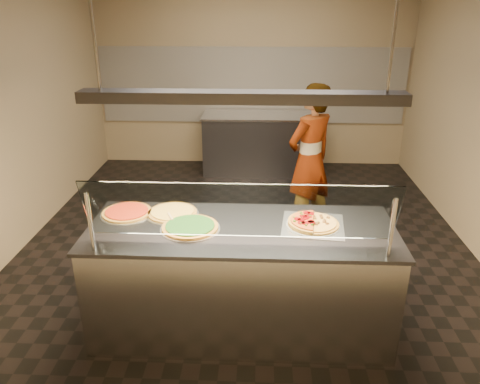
{
  "coord_description": "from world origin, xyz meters",
  "views": [
    {
      "loc": [
        0.15,
        -4.62,
        2.58
      ],
      "look_at": [
        -0.02,
        -0.84,
        1.02
      ],
      "focal_mm": 35.0,
      "sensor_mm": 36.0,
      "label": 1
    }
  ],
  "objects_px": {
    "serving_counter": "(241,278)",
    "pizza_cheese": "(173,212)",
    "perforated_tray": "(313,225)",
    "half_pizza_pepperoni": "(301,221)",
    "pizza_tomato": "(127,212)",
    "prep_table": "(260,143)",
    "heat_lamp_housing": "(242,97)",
    "pizza_spatula": "(176,218)",
    "worker": "(310,160)",
    "half_pizza_sausage": "(325,222)",
    "pizza_spinach": "(190,227)",
    "sneeze_guard": "(239,212)"
  },
  "relations": [
    {
      "from": "pizza_spatula",
      "to": "worker",
      "type": "relative_size",
      "value": 0.14
    },
    {
      "from": "pizza_tomato",
      "to": "prep_table",
      "type": "relative_size",
      "value": 0.24
    },
    {
      "from": "half_pizza_sausage",
      "to": "pizza_spatula",
      "type": "distance_m",
      "value": 1.18
    },
    {
      "from": "half_pizza_pepperoni",
      "to": "pizza_tomato",
      "type": "xyz_separation_m",
      "value": [
        -1.43,
        0.15,
        -0.02
      ]
    },
    {
      "from": "half_pizza_pepperoni",
      "to": "worker",
      "type": "bearing_deg",
      "value": 82.4
    },
    {
      "from": "serving_counter",
      "to": "pizza_tomato",
      "type": "bearing_deg",
      "value": 167.34
    },
    {
      "from": "worker",
      "to": "prep_table",
      "type": "bearing_deg",
      "value": -115.1
    },
    {
      "from": "half_pizza_sausage",
      "to": "pizza_cheese",
      "type": "relative_size",
      "value": 0.95
    },
    {
      "from": "serving_counter",
      "to": "pizza_spinach",
      "type": "height_order",
      "value": "pizza_spinach"
    },
    {
      "from": "perforated_tray",
      "to": "heat_lamp_housing",
      "type": "relative_size",
      "value": 0.23
    },
    {
      "from": "perforated_tray",
      "to": "worker",
      "type": "height_order",
      "value": "worker"
    },
    {
      "from": "heat_lamp_housing",
      "to": "half_pizza_sausage",
      "type": "bearing_deg",
      "value": 5.61
    },
    {
      "from": "perforated_tray",
      "to": "pizza_spinach",
      "type": "height_order",
      "value": "pizza_spinach"
    },
    {
      "from": "half_pizza_sausage",
      "to": "pizza_tomato",
      "type": "bearing_deg",
      "value": 174.64
    },
    {
      "from": "serving_counter",
      "to": "heat_lamp_housing",
      "type": "height_order",
      "value": "heat_lamp_housing"
    },
    {
      "from": "prep_table",
      "to": "pizza_cheese",
      "type": "bearing_deg",
      "value": -100.96
    },
    {
      "from": "worker",
      "to": "heat_lamp_housing",
      "type": "height_order",
      "value": "heat_lamp_housing"
    },
    {
      "from": "perforated_tray",
      "to": "pizza_tomato",
      "type": "relative_size",
      "value": 1.21
    },
    {
      "from": "half_pizza_sausage",
      "to": "pizza_spatula",
      "type": "height_order",
      "value": "half_pizza_sausage"
    },
    {
      "from": "pizza_spinach",
      "to": "worker",
      "type": "height_order",
      "value": "worker"
    },
    {
      "from": "sneeze_guard",
      "to": "pizza_tomato",
      "type": "distance_m",
      "value": 1.15
    },
    {
      "from": "half_pizza_pepperoni",
      "to": "pizza_cheese",
      "type": "xyz_separation_m",
      "value": [
        -1.05,
        0.17,
        -0.02
      ]
    },
    {
      "from": "perforated_tray",
      "to": "half_pizza_pepperoni",
      "type": "distance_m",
      "value": 0.1
    },
    {
      "from": "pizza_spinach",
      "to": "pizza_spatula",
      "type": "distance_m",
      "value": 0.17
    },
    {
      "from": "pizza_spatula",
      "to": "prep_table",
      "type": "relative_size",
      "value": 0.14
    },
    {
      "from": "pizza_spatula",
      "to": "prep_table",
      "type": "bearing_deg",
      "value": 80.29
    },
    {
      "from": "serving_counter",
      "to": "pizza_tomato",
      "type": "xyz_separation_m",
      "value": [
        -0.96,
        0.22,
        0.48
      ]
    },
    {
      "from": "perforated_tray",
      "to": "prep_table",
      "type": "height_order",
      "value": "perforated_tray"
    },
    {
      "from": "half_pizza_pepperoni",
      "to": "prep_table",
      "type": "relative_size",
      "value": 0.23
    },
    {
      "from": "serving_counter",
      "to": "pizza_spatula",
      "type": "height_order",
      "value": "pizza_spatula"
    },
    {
      "from": "half_pizza_pepperoni",
      "to": "pizza_spatula",
      "type": "distance_m",
      "value": 0.99
    },
    {
      "from": "serving_counter",
      "to": "pizza_spinach",
      "type": "distance_m",
      "value": 0.63
    },
    {
      "from": "pizza_spatula",
      "to": "heat_lamp_housing",
      "type": "height_order",
      "value": "heat_lamp_housing"
    },
    {
      "from": "perforated_tray",
      "to": "pizza_cheese",
      "type": "relative_size",
      "value": 1.21
    },
    {
      "from": "serving_counter",
      "to": "pizza_cheese",
      "type": "bearing_deg",
      "value": 158.72
    },
    {
      "from": "prep_table",
      "to": "serving_counter",
      "type": "bearing_deg",
      "value": -91.87
    },
    {
      "from": "pizza_spinach",
      "to": "prep_table",
      "type": "relative_size",
      "value": 0.26
    },
    {
      "from": "sneeze_guard",
      "to": "half_pizza_sausage",
      "type": "height_order",
      "value": "sneeze_guard"
    },
    {
      "from": "half_pizza_pepperoni",
      "to": "worker",
      "type": "xyz_separation_m",
      "value": [
        0.24,
        1.78,
        -0.09
      ]
    },
    {
      "from": "sneeze_guard",
      "to": "prep_table",
      "type": "height_order",
      "value": "sneeze_guard"
    },
    {
      "from": "serving_counter",
      "to": "pizza_cheese",
      "type": "xyz_separation_m",
      "value": [
        -0.58,
        0.23,
        0.48
      ]
    },
    {
      "from": "pizza_tomato",
      "to": "worker",
      "type": "bearing_deg",
      "value": 44.25
    },
    {
      "from": "sneeze_guard",
      "to": "worker",
      "type": "bearing_deg",
      "value": 72.12
    },
    {
      "from": "pizza_cheese",
      "to": "half_pizza_sausage",
      "type": "bearing_deg",
      "value": -7.5
    },
    {
      "from": "half_pizza_sausage",
      "to": "pizza_spinach",
      "type": "relative_size",
      "value": 0.89
    },
    {
      "from": "half_pizza_sausage",
      "to": "prep_table",
      "type": "relative_size",
      "value": 0.23
    },
    {
      "from": "serving_counter",
      "to": "perforated_tray",
      "type": "relative_size",
      "value": 4.58
    },
    {
      "from": "prep_table",
      "to": "heat_lamp_housing",
      "type": "height_order",
      "value": "heat_lamp_housing"
    },
    {
      "from": "sneeze_guard",
      "to": "prep_table",
      "type": "distance_m",
      "value": 4.31
    },
    {
      "from": "pizza_tomato",
      "to": "heat_lamp_housing",
      "type": "distance_m",
      "value": 1.41
    }
  ]
}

